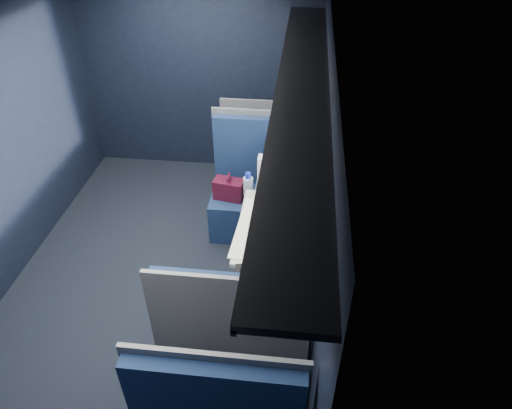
# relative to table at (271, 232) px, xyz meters

# --- Properties ---
(ground) EXTENTS (2.80, 4.20, 0.01)m
(ground) POSITION_rel_table_xyz_m (-1.03, 0.00, -0.67)
(ground) COLOR black
(room_shell) EXTENTS (3.00, 4.40, 2.40)m
(room_shell) POSITION_rel_table_xyz_m (-1.01, 0.00, 0.81)
(room_shell) COLOR black
(room_shell) RESTS_ON ground
(table) EXTENTS (0.62, 1.00, 0.74)m
(table) POSITION_rel_table_xyz_m (0.00, 0.00, 0.00)
(table) COLOR #54565E
(table) RESTS_ON ground
(seat_bay_near) EXTENTS (1.04, 0.62, 1.26)m
(seat_bay_near) POSITION_rel_table_xyz_m (-0.19, 0.87, -0.24)
(seat_bay_near) COLOR #0D1B3C
(seat_bay_near) RESTS_ON ground
(seat_bay_far) EXTENTS (1.04, 0.62, 1.26)m
(seat_bay_far) POSITION_rel_table_xyz_m (-0.18, -0.87, -0.25)
(seat_bay_far) COLOR #0D1B3C
(seat_bay_far) RESTS_ON ground
(seat_row_front) EXTENTS (1.04, 0.51, 1.16)m
(seat_row_front) POSITION_rel_table_xyz_m (-0.18, 1.80, -0.25)
(seat_row_front) COLOR #0D1B3C
(seat_row_front) RESTS_ON ground
(man) EXTENTS (0.53, 0.56, 1.32)m
(man) POSITION_rel_table_xyz_m (0.07, 0.70, 0.06)
(man) COLOR black
(man) RESTS_ON ground
(woman) EXTENTS (0.53, 0.56, 1.32)m
(woman) POSITION_rel_table_xyz_m (0.07, -0.71, 0.06)
(woman) COLOR black
(woman) RESTS_ON ground
(papers) EXTENTS (0.60, 0.84, 0.01)m
(papers) POSITION_rel_table_xyz_m (-0.01, -0.06, 0.08)
(papers) COLOR white
(papers) RESTS_ON table
(laptop) EXTENTS (0.25, 0.31, 0.22)m
(laptop) POSITION_rel_table_xyz_m (0.18, 0.03, 0.14)
(laptop) COLOR silver
(laptop) RESTS_ON table
(bottle_small) EXTENTS (0.06, 0.06, 0.22)m
(bottle_small) POSITION_rel_table_xyz_m (0.29, 0.38, 0.17)
(bottle_small) COLOR silver
(bottle_small) RESTS_ON table
(cup) EXTENTS (0.07, 0.07, 0.09)m
(cup) POSITION_rel_table_xyz_m (0.26, 0.44, 0.12)
(cup) COLOR white
(cup) RESTS_ON table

